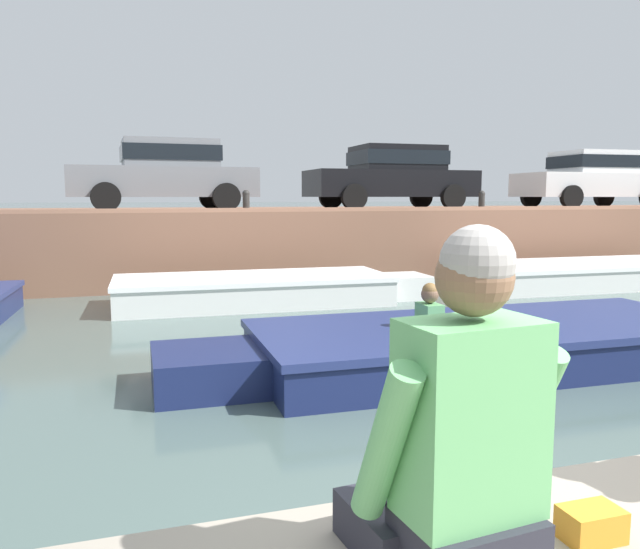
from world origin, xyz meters
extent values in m
plane|color=#4C605B|center=(0.00, 5.24, 0.00)|extent=(400.00, 400.00, 0.00)
cube|color=brown|center=(0.00, 13.48, 0.78)|extent=(60.00, 6.00, 1.56)
cube|color=#9F6C52|center=(0.00, 10.60, 1.60)|extent=(60.00, 0.24, 0.08)
cube|color=white|center=(0.32, 8.67, 0.21)|extent=(4.70, 1.93, 0.42)
cube|color=white|center=(3.10, 8.57, 0.21)|extent=(0.96, 1.01, 0.42)
cube|color=white|center=(0.32, 8.67, 0.46)|extent=(4.76, 1.99, 0.08)
cube|color=brown|center=(-0.03, 8.68, 0.36)|extent=(0.29, 1.61, 0.06)
cube|color=white|center=(7.53, 8.78, 0.21)|extent=(5.63, 2.25, 0.42)
cube|color=white|center=(7.53, 8.78, 0.46)|extent=(5.69, 2.31, 0.08)
cube|color=brown|center=(7.11, 8.79, 0.36)|extent=(0.29, 1.89, 0.06)
cube|color=navy|center=(2.08, 4.01, 0.19)|extent=(5.30, 2.12, 0.39)
cube|color=navy|center=(-1.07, 4.07, 0.19)|extent=(1.07, 1.13, 0.39)
cube|color=navy|center=(2.08, 4.01, 0.43)|extent=(5.36, 2.18, 0.08)
cube|color=brown|center=(2.48, 4.01, 0.33)|extent=(0.27, 1.82, 0.06)
cube|color=#66B26B|center=(1.29, 4.03, 0.51)|extent=(0.21, 0.32, 0.44)
sphere|color=brown|center=(1.29, 4.03, 0.83)|extent=(0.19, 0.19, 0.19)
sphere|color=olive|center=(1.29, 4.03, 0.87)|extent=(0.17, 0.17, 0.17)
cube|color=slate|center=(-0.92, 12.42, 2.18)|extent=(4.03, 1.89, 0.64)
cube|color=slate|center=(-0.77, 12.42, 2.80)|extent=(2.04, 1.60, 0.60)
cube|color=black|center=(-0.77, 12.42, 2.80)|extent=(2.12, 1.64, 0.33)
cylinder|color=black|center=(-2.12, 11.48, 1.86)|extent=(0.61, 0.20, 0.60)
cylinder|color=black|center=(-2.19, 13.26, 1.86)|extent=(0.61, 0.20, 0.60)
cylinder|color=black|center=(0.34, 11.57, 1.86)|extent=(0.61, 0.20, 0.60)
cylinder|color=black|center=(0.27, 13.35, 1.86)|extent=(0.61, 0.20, 0.60)
cube|color=black|center=(4.55, 12.42, 2.18)|extent=(4.11, 1.73, 0.64)
cube|color=black|center=(4.71, 12.42, 2.80)|extent=(2.06, 1.51, 0.60)
cube|color=black|center=(4.71, 12.42, 2.80)|extent=(2.14, 1.54, 0.33)
cylinder|color=black|center=(3.27, 11.57, 1.86)|extent=(0.60, 0.19, 0.60)
cylinder|color=black|center=(3.29, 13.30, 1.86)|extent=(0.60, 0.19, 0.60)
cylinder|color=black|center=(5.81, 11.54, 1.86)|extent=(0.60, 0.19, 0.60)
cylinder|color=black|center=(5.83, 13.27, 1.86)|extent=(0.60, 0.19, 0.60)
cube|color=white|center=(10.53, 12.42, 2.18)|extent=(4.04, 1.91, 0.64)
cube|color=white|center=(10.69, 12.41, 2.80)|extent=(2.05, 1.62, 0.60)
cube|color=black|center=(10.69, 12.41, 2.80)|extent=(2.13, 1.65, 0.33)
cylinder|color=black|center=(9.27, 11.58, 1.86)|extent=(0.61, 0.20, 0.60)
cylinder|color=black|center=(9.34, 13.36, 1.86)|extent=(0.61, 0.20, 0.60)
cylinder|color=black|center=(11.80, 13.26, 1.86)|extent=(0.61, 0.20, 0.60)
cylinder|color=#2D2B28|center=(0.60, 10.73, 1.73)|extent=(0.14, 0.14, 0.35)
sphere|color=#2D2B28|center=(0.60, 10.73, 1.93)|extent=(0.15, 0.15, 0.15)
cylinder|color=#2D2B28|center=(6.09, 10.73, 1.73)|extent=(0.14, 0.14, 0.35)
sphere|color=#2D2B28|center=(6.09, 10.73, 1.93)|extent=(0.15, 0.15, 0.15)
cube|color=#282833|center=(-0.98, -0.53, 0.94)|extent=(0.36, 0.31, 0.20)
cube|color=#282833|center=(-1.00, -0.31, 0.91)|extent=(0.47, 0.36, 0.14)
cube|color=#66B26B|center=(-0.98, -0.53, 1.30)|extent=(0.38, 0.25, 0.52)
cylinder|color=#66B26B|center=(-0.76, -0.46, 1.25)|extent=(0.12, 0.29, 0.47)
cylinder|color=#66B26B|center=(-1.20, -0.50, 1.25)|extent=(0.12, 0.29, 0.47)
sphere|color=brown|center=(-0.98, -0.53, 1.67)|extent=(0.20, 0.20, 0.20)
sphere|color=gray|center=(-0.97, -0.54, 1.71)|extent=(0.19, 0.19, 0.19)
cube|color=orange|center=(-0.50, -0.46, 0.89)|extent=(0.18, 0.12, 0.10)
camera|label=1|loc=(-1.82, -1.90, 1.87)|focal=35.00mm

